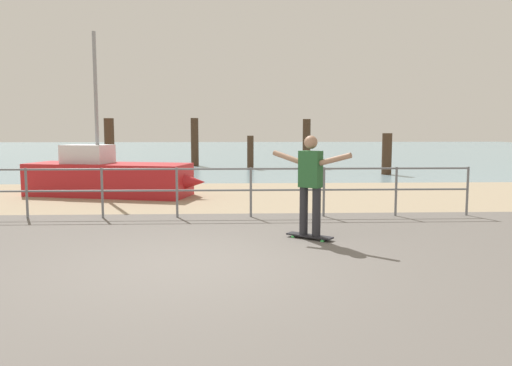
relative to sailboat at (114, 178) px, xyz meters
The scene contains 12 objects.
ground_plane 8.53m from the sailboat, 70.90° to the right, with size 24.00×10.00×0.04m, color #605B56.
beach_strip 2.84m from the sailboat, ahead, with size 24.00×6.00×0.04m, color tan.
sea_surface 28.09m from the sailboat, 84.31° to the left, with size 72.00×50.00×0.04m, color #75939E.
railing_fence 3.70m from the sailboat, 68.80° to the right, with size 13.73×0.05×1.05m.
sailboat is the anchor object (origin of this frame).
skateboard 7.21m from the sailboat, 50.97° to the right, with size 0.76×0.65×0.08m.
skateboarder 7.22m from the sailboat, 50.97° to the right, with size 1.20×0.95×1.65m.
groyne_post_0 5.28m from the sailboat, 104.82° to the left, with size 0.36×0.36×2.21m, color #422D1E.
groyne_post_1 11.10m from the sailboat, 83.18° to the left, with size 0.37×0.37×2.33m, color #422D1E.
groyne_post_2 9.91m from the sailboat, 66.36° to the left, with size 0.29×0.29×1.51m, color #422D1E.
groyne_post_3 11.89m from the sailboat, 56.05° to the left, with size 0.37×0.37×2.27m, color #422D1E.
groyne_post_4 11.05m from the sailboat, 32.79° to the left, with size 0.39×0.39×1.65m, color #422D1E.
Camera 1 is at (0.52, -6.78, 1.86)m, focal length 35.56 mm.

